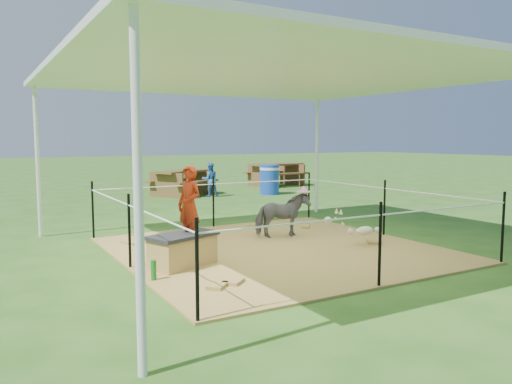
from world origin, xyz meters
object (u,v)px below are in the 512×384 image
pony (282,215)px  foal (365,229)px  green_bottle (154,270)px  distant_person (210,180)px  picnic_table_near (182,183)px  straw_bale (183,252)px  picnic_table_far (276,175)px  trash_barrel (269,180)px  woman (189,198)px

pony → foal: bearing=-136.8°
green_bottle → distant_person: 9.01m
green_bottle → picnic_table_near: picnic_table_near is taller
straw_bale → foal: foal is taller
picnic_table_near → picnic_table_far: 4.35m
foal → trash_barrel: trash_barrel is taller
foal → picnic_table_near: picnic_table_near is taller
woman → straw_bale: bearing=-111.3°
trash_barrel → picnic_table_near: trash_barrel is taller
pony → straw_bale: bearing=124.2°
straw_bale → woman: (0.10, 0.00, 0.72)m
green_bottle → picnic_table_far: bearing=51.3°
woman → distant_person: bearing=132.4°
pony → distant_person: bearing=-4.0°
trash_barrel → green_bottle: bearing=-129.4°
green_bottle → picnic_table_near: (3.73, 8.61, 0.23)m
foal → picnic_table_near: (0.20, 8.35, 0.09)m
pony → picnic_table_near: pony is taller
straw_bale → woman: size_ratio=0.83×
picnic_table_far → trash_barrel: bearing=-133.6°
green_bottle → trash_barrel: (6.19, 7.54, 0.31)m
green_bottle → foal: bearing=4.1°
straw_bale → woman: 0.72m
distant_person → picnic_table_near: bearing=-39.0°
straw_bale → picnic_table_near: 8.76m
straw_bale → trash_barrel: size_ratio=0.95×
straw_bale → distant_person: bearing=63.0°
pony → distant_person: (1.59, 6.45, 0.09)m
woman → pony: (2.10, 1.00, -0.52)m
picnic_table_near → distant_person: (0.60, -0.72, 0.13)m
pony → foal: (0.79, -1.19, -0.13)m
green_bottle → straw_bale: bearing=39.3°
trash_barrel → distant_person: size_ratio=0.90×
straw_bale → pony: size_ratio=0.95×
straw_bale → distant_person: size_ratio=0.85×
pony → picnic_table_near: 7.23m
woman → green_bottle: (-0.65, -0.45, -0.79)m
woman → green_bottle: 1.12m
foal → woman: bearing=169.2°
woman → distant_person: size_ratio=1.02×
woman → picnic_table_near: bearing=138.0°
distant_person → pony: bearing=87.3°
picnic_table_near → distant_person: size_ratio=1.80×
foal → distant_person: distant_person is taller
straw_bale → foal: 2.99m
trash_barrel → picnic_table_far: bearing=53.7°
pony → picnic_table_near: size_ratio=0.50×
pony → woman: bearing=125.2°
foal → trash_barrel: bearing=63.0°
pony → trash_barrel: bearing=-19.7°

